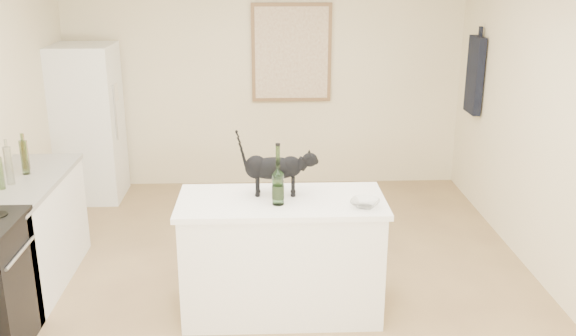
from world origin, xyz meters
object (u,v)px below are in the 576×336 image
Objects in this scene: fridge at (87,123)px; glass_bowl at (365,204)px; wine_bottle at (278,178)px; black_cat at (274,171)px.

fridge is 8.40× the size of glass_bowl.
glass_bowl is (0.60, -0.08, -0.17)m from wine_bottle.
black_cat is 0.70m from glass_bowl.
black_cat is 2.57× the size of glass_bowl.
wine_bottle reaches higher than glass_bowl.
wine_bottle is at bearing -80.69° from black_cat.
fridge reaches higher than glass_bowl.
glass_bowl is (2.63, -2.72, 0.07)m from fridge.
black_cat is 0.20m from wine_bottle.
wine_bottle is at bearing 172.86° from glass_bowl.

